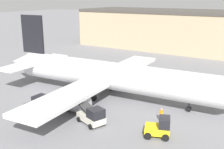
# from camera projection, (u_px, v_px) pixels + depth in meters

# --- Properties ---
(ground_plane) EXTENTS (400.00, 400.00, 0.00)m
(ground_plane) POSITION_uv_depth(u_px,v_px,m) (112.00, 97.00, 40.60)
(ground_plane) COLOR slate
(airplane) EXTENTS (38.27, 32.32, 11.22)m
(airplane) POSITION_uv_depth(u_px,v_px,m) (106.00, 76.00, 40.20)
(airplane) COLOR silver
(airplane) RESTS_ON ground_plane
(ground_crew_worker) EXTENTS (0.37, 0.37, 1.69)m
(ground_crew_worker) POSITION_uv_depth(u_px,v_px,m) (161.00, 115.00, 32.33)
(ground_crew_worker) COLOR #1E2338
(ground_crew_worker) RESTS_ON ground_plane
(baggage_tug) EXTENTS (3.11, 2.87, 2.15)m
(baggage_tug) POSITION_uv_depth(u_px,v_px,m) (159.00, 128.00, 29.03)
(baggage_tug) COLOR yellow
(baggage_tug) RESTS_ON ground_plane
(belt_loader_truck) EXTENTS (3.91, 2.96, 2.11)m
(belt_loader_truck) POSITION_uv_depth(u_px,v_px,m) (92.00, 116.00, 31.75)
(belt_loader_truck) COLOR beige
(belt_loader_truck) RESTS_ON ground_plane
(pushback_tug) EXTENTS (2.59, 2.14, 2.45)m
(pushback_tug) POSITION_uv_depth(u_px,v_px,m) (37.00, 105.00, 34.69)
(pushback_tug) COLOR #2D2D33
(pushback_tug) RESTS_ON ground_plane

